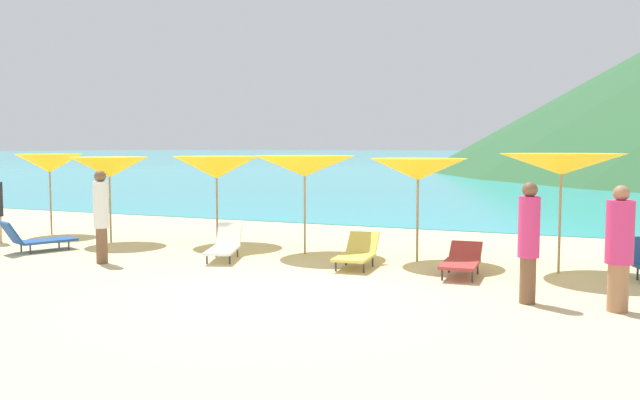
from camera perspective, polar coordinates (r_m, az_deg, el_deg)
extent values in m
cube|color=beige|center=(19.95, 10.07, -2.62)|extent=(50.00, 100.00, 0.30)
cube|color=#2DADBC|center=(238.24, 22.37, 3.67)|extent=(650.00, 440.00, 0.02)
cylinder|color=#9E7F59|center=(18.96, -22.14, 0.26)|extent=(0.05, 0.05, 2.02)
cone|color=yellow|center=(18.92, -22.22, 2.94)|extent=(1.77, 1.77, 0.49)
sphere|color=#9E7F59|center=(18.92, -22.24, 3.40)|extent=(0.07, 0.07, 0.07)
cylinder|color=#9E7F59|center=(16.87, -17.59, -0.21)|extent=(0.05, 0.05, 1.96)
cone|color=yellow|center=(16.82, -17.66, 2.70)|extent=(2.02, 2.02, 0.49)
sphere|color=#9E7F59|center=(16.82, -17.67, 3.22)|extent=(0.07, 0.07, 0.07)
cylinder|color=#9E7F59|center=(16.10, -8.85, -0.25)|extent=(0.05, 0.05, 1.97)
cone|color=yellow|center=(16.05, -8.89, 2.79)|extent=(2.17, 2.17, 0.53)
sphere|color=#9E7F59|center=(16.04, -8.89, 3.37)|extent=(0.07, 0.07, 0.07)
cylinder|color=#9E7F59|center=(14.40, -1.32, -0.65)|extent=(0.04, 0.04, 2.02)
cone|color=yellow|center=(14.35, -1.33, 2.94)|extent=(2.40, 2.40, 0.45)
sphere|color=#9E7F59|center=(14.34, -1.33, 3.50)|extent=(0.07, 0.07, 0.07)
cylinder|color=#9E7F59|center=(13.56, 8.38, -1.11)|extent=(0.05, 0.05, 1.98)
cone|color=yellow|center=(13.50, 8.42, 2.62)|extent=(2.03, 2.03, 0.44)
sphere|color=#9E7F59|center=(13.50, 8.43, 3.21)|extent=(0.07, 0.07, 0.07)
cylinder|color=#9E7F59|center=(12.92, 19.91, -1.33)|extent=(0.05, 0.05, 2.11)
cone|color=yellow|center=(12.86, 20.03, 2.91)|extent=(2.38, 2.38, 0.39)
sphere|color=#9E7F59|center=(12.85, 20.04, 3.48)|extent=(0.07, 0.07, 0.07)
cube|color=#D8BF4C|center=(12.66, 2.93, -4.94)|extent=(0.72, 1.05, 0.05)
cube|color=#D8BF4C|center=(13.28, 3.70, -3.68)|extent=(0.64, 0.44, 0.41)
cylinder|color=#333338|center=(12.47, 1.36, -5.68)|extent=(0.04, 0.04, 0.20)
cylinder|color=#333338|center=(12.33, 3.77, -5.81)|extent=(0.04, 0.04, 0.20)
cylinder|color=#333338|center=(13.13, 2.24, -5.16)|extent=(0.04, 0.04, 0.20)
cylinder|color=#333338|center=(13.00, 4.54, -5.27)|extent=(0.04, 0.04, 0.20)
cube|color=#A53333|center=(12.09, 11.94, -5.40)|extent=(0.68, 1.13, 0.05)
cube|color=#A53333|center=(12.78, 12.41, -4.25)|extent=(0.60, 0.43, 0.31)
cylinder|color=#333338|center=(11.82, 10.44, -6.27)|extent=(0.04, 0.04, 0.22)
cylinder|color=#333338|center=(11.75, 12.96, -6.38)|extent=(0.04, 0.04, 0.22)
cylinder|color=#333338|center=(12.56, 11.02, -5.64)|extent=(0.04, 0.04, 0.22)
cylinder|color=#333338|center=(12.50, 13.39, -5.73)|extent=(0.04, 0.04, 0.22)
cube|color=white|center=(13.73, -8.40, -4.28)|extent=(0.93, 1.33, 0.05)
cube|color=white|center=(14.45, -7.80, -2.93)|extent=(0.61, 0.52, 0.48)
cylinder|color=#333338|center=(13.42, -9.69, -5.03)|extent=(0.04, 0.04, 0.20)
cylinder|color=#333338|center=(13.33, -7.75, -5.07)|extent=(0.04, 0.04, 0.20)
cylinder|color=#333338|center=(14.25, -8.93, -4.46)|extent=(0.04, 0.04, 0.20)
cylinder|color=#333338|center=(14.16, -7.10, -4.50)|extent=(0.04, 0.04, 0.20)
cylinder|color=#333338|center=(12.91, 25.62, -5.74)|extent=(0.04, 0.04, 0.22)
cube|color=#1E478C|center=(16.14, -22.42, -3.25)|extent=(1.04, 1.36, 0.05)
cube|color=#1E478C|center=(15.84, -25.00, -2.58)|extent=(0.68, 0.54, 0.52)
cylinder|color=#333338|center=(16.06, -20.77, -3.68)|extent=(0.04, 0.04, 0.20)
cylinder|color=#333338|center=(16.54, -21.51, -3.47)|extent=(0.04, 0.04, 0.20)
cylinder|color=#333338|center=(15.74, -23.62, -3.93)|extent=(0.04, 0.04, 0.20)
cylinder|color=#333338|center=(16.24, -24.28, -3.70)|extent=(0.04, 0.04, 0.20)
cylinder|color=brown|center=(10.38, 17.41, -6.60)|extent=(0.24, 0.24, 0.69)
cylinder|color=#D83372|center=(10.26, 17.51, -2.23)|extent=(0.31, 0.31, 0.90)
sphere|color=brown|center=(10.21, 17.59, 0.85)|extent=(0.23, 0.23, 0.23)
cylinder|color=#A3704C|center=(10.33, 24.22, -6.88)|extent=(0.28, 0.28, 0.69)
cylinder|color=#D83372|center=(10.21, 24.36, -2.53)|extent=(0.38, 0.38, 0.89)
sphere|color=#A3704C|center=(10.16, 24.47, 0.54)|extent=(0.22, 0.22, 0.22)
cylinder|color=brown|center=(13.96, -18.23, -3.75)|extent=(0.22, 0.22, 0.71)
cylinder|color=white|center=(13.87, -18.31, -0.39)|extent=(0.30, 0.30, 0.93)
sphere|color=brown|center=(13.84, -18.37, 1.95)|extent=(0.23, 0.23, 0.23)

